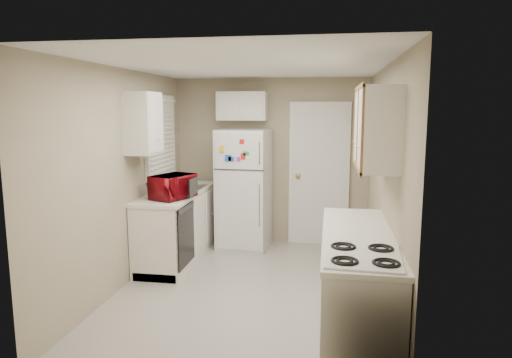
# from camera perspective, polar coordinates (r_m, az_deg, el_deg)

# --- Properties ---
(floor) EXTENTS (3.80, 3.80, 0.00)m
(floor) POSITION_cam_1_polar(r_m,az_deg,el_deg) (5.17, -0.91, -13.57)
(floor) COLOR #B3AEA7
(floor) RESTS_ON ground
(ceiling) EXTENTS (3.80, 3.80, 0.00)m
(ceiling) POSITION_cam_1_polar(r_m,az_deg,el_deg) (4.79, -0.98, 13.99)
(ceiling) COLOR white
(ceiling) RESTS_ON floor
(wall_left) EXTENTS (3.80, 3.80, 0.00)m
(wall_left) POSITION_cam_1_polar(r_m,az_deg,el_deg) (5.26, -16.12, 0.09)
(wall_left) COLOR tan
(wall_left) RESTS_ON floor
(wall_right) EXTENTS (3.80, 3.80, 0.00)m
(wall_right) POSITION_cam_1_polar(r_m,az_deg,el_deg) (4.80, 15.76, -0.73)
(wall_right) COLOR tan
(wall_right) RESTS_ON floor
(wall_back) EXTENTS (2.80, 2.80, 0.00)m
(wall_back) POSITION_cam_1_polar(r_m,az_deg,el_deg) (6.70, 1.92, 2.24)
(wall_back) COLOR tan
(wall_back) RESTS_ON floor
(wall_front) EXTENTS (2.80, 2.80, 0.00)m
(wall_front) POSITION_cam_1_polar(r_m,az_deg,el_deg) (3.02, -7.33, -5.98)
(wall_front) COLOR tan
(wall_front) RESTS_ON floor
(left_counter) EXTENTS (0.60, 1.80, 0.90)m
(left_counter) POSITION_cam_1_polar(r_m,az_deg,el_deg) (6.12, -9.66, -5.66)
(left_counter) COLOR silver
(left_counter) RESTS_ON floor
(dishwasher) EXTENTS (0.03, 0.58, 0.72)m
(dishwasher) POSITION_cam_1_polar(r_m,az_deg,el_deg) (5.47, -8.81, -6.96)
(dishwasher) COLOR black
(dishwasher) RESTS_ON floor
(sink) EXTENTS (0.54, 0.74, 0.16)m
(sink) POSITION_cam_1_polar(r_m,az_deg,el_deg) (6.17, -9.31, -1.63)
(sink) COLOR gray
(sink) RESTS_ON left_counter
(microwave) EXTENTS (0.58, 0.45, 0.34)m
(microwave) POSITION_cam_1_polar(r_m,az_deg,el_deg) (5.53, -10.33, -0.87)
(microwave) COLOR maroon
(microwave) RESTS_ON left_counter
(soap_bottle) EXTENTS (0.08, 0.08, 0.17)m
(soap_bottle) POSITION_cam_1_polar(r_m,az_deg,el_deg) (6.38, -8.97, -0.01)
(soap_bottle) COLOR silver
(soap_bottle) RESTS_ON left_counter
(window_blinds) EXTENTS (0.10, 0.98, 1.08)m
(window_blinds) POSITION_cam_1_polar(r_m,az_deg,el_deg) (6.17, -11.78, 5.22)
(window_blinds) COLOR silver
(window_blinds) RESTS_ON wall_left
(upper_cabinet_left) EXTENTS (0.30, 0.45, 0.70)m
(upper_cabinet_left) POSITION_cam_1_polar(r_m,az_deg,el_deg) (5.35, -13.93, 6.77)
(upper_cabinet_left) COLOR silver
(upper_cabinet_left) RESTS_ON wall_left
(refrigerator) EXTENTS (0.73, 0.71, 1.68)m
(refrigerator) POSITION_cam_1_polar(r_m,az_deg,el_deg) (6.47, -1.50, -1.22)
(refrigerator) COLOR silver
(refrigerator) RESTS_ON floor
(cabinet_over_fridge) EXTENTS (0.70, 0.30, 0.40)m
(cabinet_over_fridge) POSITION_cam_1_polar(r_m,az_deg,el_deg) (6.57, -1.72, 9.10)
(cabinet_over_fridge) COLOR silver
(cabinet_over_fridge) RESTS_ON wall_back
(interior_door) EXTENTS (0.86, 0.06, 2.08)m
(interior_door) POSITION_cam_1_polar(r_m,az_deg,el_deg) (6.63, 7.88, 0.52)
(interior_door) COLOR silver
(interior_door) RESTS_ON floor
(right_counter) EXTENTS (0.60, 2.00, 0.90)m
(right_counter) POSITION_cam_1_polar(r_m,az_deg,el_deg) (4.19, 12.39, -12.62)
(right_counter) COLOR silver
(right_counter) RESTS_ON floor
(stove) EXTENTS (0.57, 0.68, 0.79)m
(stove) POSITION_cam_1_polar(r_m,az_deg,el_deg) (3.64, 13.00, -17.04)
(stove) COLOR silver
(stove) RESTS_ON floor
(upper_cabinet_right) EXTENTS (0.30, 1.20, 0.70)m
(upper_cabinet_right) POSITION_cam_1_polar(r_m,az_deg,el_deg) (4.22, 14.82, 6.25)
(upper_cabinet_right) COLOR silver
(upper_cabinet_right) RESTS_ON wall_right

